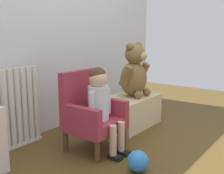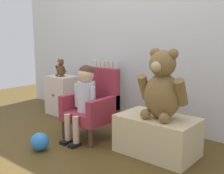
# 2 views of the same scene
# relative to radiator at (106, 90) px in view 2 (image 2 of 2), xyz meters

# --- Properties ---
(ground_plane) EXTENTS (6.00, 6.00, 0.00)m
(ground_plane) POSITION_rel_radiator_xyz_m (0.38, -1.10, -0.34)
(ground_plane) COLOR #4E3A18
(back_wall) EXTENTS (3.80, 0.05, 2.40)m
(back_wall) POSITION_rel_radiator_xyz_m (0.38, 0.13, 0.86)
(back_wall) COLOR silver
(back_wall) RESTS_ON ground_plane
(radiator) EXTENTS (0.37, 0.05, 0.69)m
(radiator) POSITION_rel_radiator_xyz_m (0.00, 0.00, 0.00)
(radiator) COLOR silver
(radiator) RESTS_ON ground_plane
(small_dresser) EXTENTS (0.36, 0.30, 0.48)m
(small_dresser) POSITION_rel_radiator_xyz_m (-0.54, -0.20, -0.10)
(small_dresser) COLOR beige
(small_dresser) RESTS_ON ground_plane
(child_armchair) EXTENTS (0.42, 0.41, 0.66)m
(child_armchair) POSITION_rel_radiator_xyz_m (0.30, -0.53, -0.03)
(child_armchair) COLOR #962C3C
(child_armchair) RESTS_ON ground_plane
(child_figure) EXTENTS (0.25, 0.35, 0.71)m
(child_figure) POSITION_rel_radiator_xyz_m (0.30, -0.64, 0.12)
(child_figure) COLOR silver
(child_figure) RESTS_ON ground_plane
(low_bench) EXTENTS (0.64, 0.40, 0.32)m
(low_bench) POSITION_rel_radiator_xyz_m (0.99, -0.48, -0.18)
(low_bench) COLOR #D0B98B
(low_bench) RESTS_ON ground_plane
(large_teddy_bear) EXTENTS (0.41, 0.29, 0.56)m
(large_teddy_bear) POSITION_rel_radiator_xyz_m (1.03, -0.50, 0.22)
(large_teddy_bear) COLOR brown
(large_teddy_bear) RESTS_ON low_bench
(small_teddy_bear) EXTENTS (0.16, 0.11, 0.21)m
(small_teddy_bear) POSITION_rel_radiator_xyz_m (-0.53, -0.22, 0.23)
(small_teddy_bear) COLOR brown
(small_teddy_bear) RESTS_ON small_dresser
(toy_ball) EXTENTS (0.16, 0.16, 0.16)m
(toy_ball) POSITION_rel_radiator_xyz_m (0.19, -1.07, -0.26)
(toy_ball) COLOR #2E7BD0
(toy_ball) RESTS_ON ground_plane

